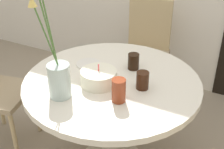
{
  "coord_description": "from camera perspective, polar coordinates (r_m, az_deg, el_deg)",
  "views": [
    {
      "loc": [
        0.76,
        -1.48,
        1.72
      ],
      "look_at": [
        0.0,
        0.0,
        0.74
      ],
      "focal_mm": 50.0,
      "sensor_mm": 36.0,
      "label": 1
    }
  ],
  "objects": [
    {
      "name": "side_plate",
      "position": [
        2.12,
        -4.31,
        1.93
      ],
      "size": [
        0.17,
        0.17,
        0.01
      ],
      "color": "silver",
      "rests_on": "dining_table"
    },
    {
      "name": "drink_glass_2",
      "position": [
        1.72,
        1.23,
        -2.93
      ],
      "size": [
        0.08,
        0.08,
        0.14
      ],
      "color": "maroon",
      "rests_on": "dining_table"
    },
    {
      "name": "drink_glass_0",
      "position": [
        1.85,
        5.61,
        -1.06
      ],
      "size": [
        0.08,
        0.08,
        0.11
      ],
      "color": "#33190C",
      "rests_on": "dining_table"
    },
    {
      "name": "flower_vase",
      "position": [
        1.74,
        -9.93,
        0.16
      ],
      "size": [
        0.14,
        0.2,
        0.75
      ],
      "color": "#B2C6C1",
      "rests_on": "dining_table"
    },
    {
      "name": "chair_right_flank",
      "position": [
        2.81,
        6.25,
        5.24
      ],
      "size": [
        0.45,
        0.45,
        0.93
      ],
      "rotation": [
        0.0,
        0.0,
        0.14
      ],
      "color": "#9E896B",
      "rests_on": "ground_plane"
    },
    {
      "name": "birthday_cake",
      "position": [
        1.89,
        -2.43,
        -0.53
      ],
      "size": [
        0.22,
        0.22,
        0.14
      ],
      "color": "white",
      "rests_on": "dining_table"
    },
    {
      "name": "drink_glass_1",
      "position": [
        2.05,
        3.95,
        2.39
      ],
      "size": [
        0.07,
        0.07,
        0.11
      ],
      "color": "black",
      "rests_on": "dining_table"
    },
    {
      "name": "dining_table",
      "position": [
        2.02,
        0.0,
        -4.44
      ],
      "size": [
        1.11,
        1.11,
        0.7
      ],
      "color": "silver",
      "rests_on": "ground_plane"
    }
  ]
}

